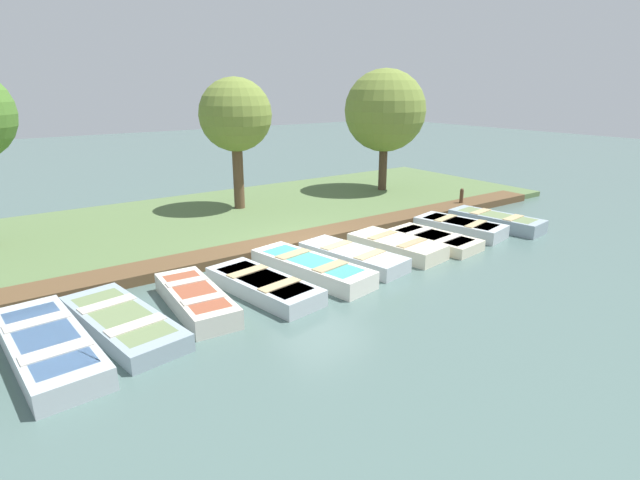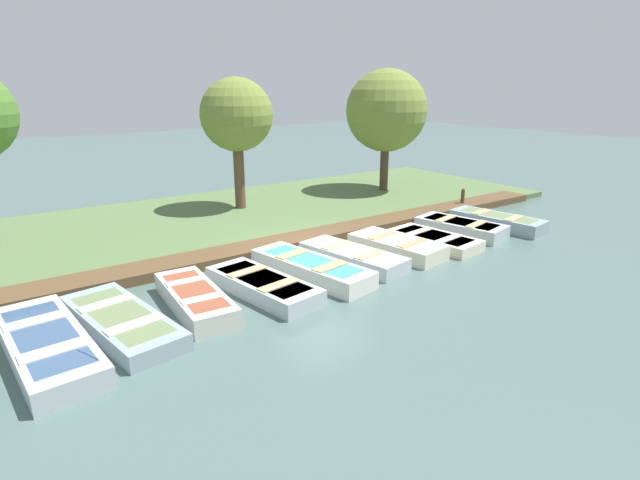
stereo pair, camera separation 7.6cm
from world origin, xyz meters
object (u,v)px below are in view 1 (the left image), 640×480
object	(u,v)px
rowboat_5	(353,256)
rowboat_9	(496,221)
rowboat_1	(122,322)
rowboat_0	(48,346)
park_tree_center	(385,111)
rowboat_2	(196,299)
rowboat_7	(433,239)
rowboat_4	(311,268)
rowboat_6	(397,246)
rowboat_8	(460,227)
park_tree_left	(235,116)
mooring_post_far	(461,199)
rowboat_3	(263,285)

from	to	relation	value
rowboat_5	rowboat_9	bearing A→B (deg)	78.83
rowboat_1	rowboat_0	bearing A→B (deg)	-87.60
rowboat_1	park_tree_center	world-z (taller)	park_tree_center
rowboat_2	rowboat_7	bearing A→B (deg)	94.38
rowboat_5	rowboat_1	bearing A→B (deg)	-97.50
rowboat_2	park_tree_center	world-z (taller)	park_tree_center
rowboat_2	rowboat_4	size ratio (longest dim) A/B	0.82
rowboat_7	park_tree_center	world-z (taller)	park_tree_center
rowboat_6	rowboat_8	bearing A→B (deg)	85.58
rowboat_0	park_tree_left	distance (m)	10.69
rowboat_9	park_tree_left	size ratio (longest dim) A/B	0.65
rowboat_0	rowboat_9	world-z (taller)	rowboat_9
rowboat_0	rowboat_2	xyz separation A→B (m)	(-0.37, 2.82, 0.01)
rowboat_6	mooring_post_far	bearing A→B (deg)	103.38
rowboat_9	mooring_post_far	xyz separation A→B (m)	(-2.26, 1.00, 0.19)
rowboat_5	rowboat_8	size ratio (longest dim) A/B	1.08
rowboat_5	mooring_post_far	bearing A→B (deg)	96.72
rowboat_5	rowboat_9	xyz separation A→B (m)	(0.03, 6.02, 0.02)
rowboat_2	park_tree_left	xyz separation A→B (m)	(-6.78, 4.45, 3.22)
park_tree_left	rowboat_8	bearing A→B (deg)	35.01
rowboat_5	rowboat_7	bearing A→B (deg)	76.47
rowboat_4	rowboat_6	size ratio (longest dim) A/B	1.24
rowboat_1	park_tree_center	bearing A→B (deg)	108.01
rowboat_4	park_tree_center	size ratio (longest dim) A/B	0.68
rowboat_3	mooring_post_far	world-z (taller)	mooring_post_far
mooring_post_far	rowboat_6	bearing A→B (deg)	-67.42
park_tree_left	park_tree_center	xyz separation A→B (m)	(0.55, 6.44, 0.00)
rowboat_4	rowboat_6	distance (m)	2.92
rowboat_3	rowboat_4	world-z (taller)	rowboat_4
park_tree_center	rowboat_7	bearing A→B (deg)	-30.08
rowboat_8	rowboat_4	bearing A→B (deg)	-99.35
rowboat_7	mooring_post_far	world-z (taller)	mooring_post_far
rowboat_7	rowboat_8	world-z (taller)	rowboat_8
rowboat_3	park_tree_left	size ratio (longest dim) A/B	0.66
rowboat_1	rowboat_7	size ratio (longest dim) A/B	1.25
rowboat_5	rowboat_0	bearing A→B (deg)	-96.03
rowboat_3	rowboat_4	xyz separation A→B (m)	(-0.24, 1.47, 0.03)
mooring_post_far	park_tree_center	size ratio (longest dim) A/B	0.16
rowboat_6	rowboat_9	distance (m)	4.51
rowboat_3	rowboat_6	xyz separation A→B (m)	(-0.30, 4.39, 0.02)
park_tree_left	rowboat_1	bearing A→B (deg)	-40.92
rowboat_3	mooring_post_far	size ratio (longest dim) A/B	3.87
rowboat_1	mooring_post_far	bearing A→B (deg)	92.21
rowboat_4	rowboat_9	xyz separation A→B (m)	(-0.10, 7.43, -0.00)
rowboat_3	rowboat_2	bearing A→B (deg)	-104.21
park_tree_left	park_tree_center	distance (m)	6.47
rowboat_7	rowboat_8	xyz separation A→B (m)	(-0.32, 1.56, 0.05)
rowboat_7	park_tree_left	bearing A→B (deg)	-164.21
rowboat_8	park_tree_center	xyz separation A→B (m)	(-5.80, 1.99, 3.24)
rowboat_1	park_tree_left	world-z (taller)	park_tree_left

